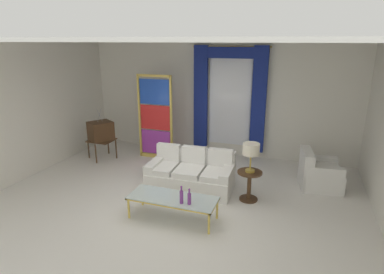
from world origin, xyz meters
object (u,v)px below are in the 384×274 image
Objects in this scene: couch_white_long at (192,174)px; bottle_blue_decanter at (189,198)px; stained_glass_divider at (155,119)px; armchair_white at (318,174)px; bottle_crystal_tall at (181,196)px; peacock_figurine at (166,157)px; vintage_tv at (101,132)px; table_lamp_brass at (251,150)px; round_side_table at (249,183)px; coffee_table at (173,199)px.

couch_white_long is 1.51m from bottle_blue_decanter.
bottle_blue_decanter is 0.13× the size of stained_glass_divider.
couch_white_long is 1.93× the size of armchair_white.
bottle_crystal_tall is at bearing -173.89° from bottle_blue_decanter.
peacock_figurine is (-1.36, 2.40, -0.32)m from bottle_crystal_tall.
vintage_tv is 1.45× the size of armchair_white.
table_lamp_brass is (-1.27, -1.07, 0.74)m from armchair_white.
table_lamp_brass reaches higher than round_side_table.
armchair_white reaches higher than coffee_table.
coffee_table is 1.67× the size of armchair_white.
vintage_tv is at bearing -177.16° from peacock_figurine.
bottle_crystal_tall is at bearing -57.11° from stained_glass_divider.
bottle_blue_decanter is 2.83m from peacock_figurine.
armchair_white is at bearing 0.43° from vintage_tv.
bottle_crystal_tall is 3.22m from armchair_white.
coffee_table is 3.19m from stained_glass_divider.
couch_white_long is at bearing 172.97° from round_side_table.
stained_glass_divider is at bearing 150.64° from round_side_table.
armchair_white is (5.34, 0.04, -0.44)m from vintage_tv.
armchair_white is 1.82m from table_lamp_brass.
table_lamp_brass is at bearing 0.00° from round_side_table.
stained_glass_divider is at bearing 20.96° from vintage_tv.
round_side_table is (2.74, -1.54, -0.70)m from stained_glass_divider.
bottle_crystal_tall is (0.22, -0.15, 0.16)m from coffee_table.
couch_white_long is 2.68m from armchair_white.
armchair_white is 1.63× the size of table_lamp_brass.
stained_glass_divider reaches higher than armchair_white.
round_side_table is at bearing 54.48° from bottle_crystal_tall.
armchair_white is (2.19, 2.35, -0.25)m from bottle_crystal_tall.
vintage_tv reaches higher than armchair_white.
bottle_crystal_tall reaches higher than peacock_figurine.
couch_white_long is 1.29m from coffee_table.
coffee_table is 1.73m from table_lamp_brass.
armchair_white is (2.52, 0.92, -0.02)m from couch_white_long.
coffee_table is at bearing -36.42° from vintage_tv.
peacock_figurine is (0.46, -0.42, -0.84)m from stained_glass_divider.
couch_white_long is 1.25m from round_side_table.
vintage_tv is 2.36× the size of table_lamp_brass.
peacock_figurine is at bearing 179.20° from armchair_white.
bottle_crystal_tall is at bearing -77.05° from couch_white_long.
table_lamp_brass reaches higher than peacock_figurine.
peacock_figurine is at bearing 122.05° from bottle_blue_decanter.
round_side_table is (1.14, 1.13, -0.02)m from coffee_table.
bottle_crystal_tall is 3.40m from stained_glass_divider.
vintage_tv is (-2.93, 2.16, 0.35)m from coffee_table.
couch_white_long reaches higher than coffee_table.
vintage_tv reaches higher than round_side_table.
bottle_blue_decanter reaches higher than coffee_table.
coffee_table is at bearing -135.03° from round_side_table.
bottle_blue_decanter is 1.57m from table_lamp_brass.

